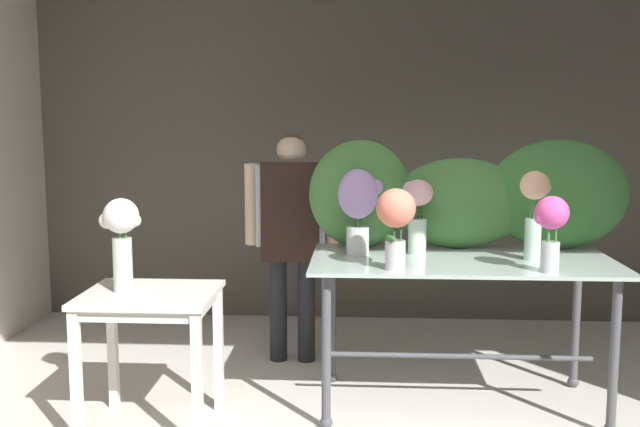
% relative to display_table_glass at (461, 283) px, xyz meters
% --- Properties ---
extents(ground_plane, '(7.74, 7.74, 0.00)m').
position_rel_display_table_glass_xyz_m(ground_plane, '(-0.36, 0.15, -0.73)').
color(ground_plane, silver).
extents(wall_back, '(5.88, 0.12, 2.89)m').
position_rel_display_table_glass_xyz_m(wall_back, '(-0.36, 1.91, 0.71)').
color(wall_back, '#5B564C').
rests_on(wall_back, ground).
extents(display_table_glass, '(1.72, 0.90, 0.88)m').
position_rel_display_table_glass_xyz_m(display_table_glass, '(0.00, 0.00, 0.00)').
color(display_table_glass, '#B0C3BB').
rests_on(display_table_glass, ground).
extents(side_table_white, '(0.70, 0.62, 0.76)m').
position_rel_display_table_glass_xyz_m(side_table_white, '(-1.70, -0.40, -0.08)').
color(side_table_white, silver).
rests_on(side_table_white, ground).
extents(florist, '(0.64, 0.24, 1.56)m').
position_rel_display_table_glass_xyz_m(florist, '(-1.05, 0.74, 0.24)').
color(florist, '#232328').
rests_on(florist, ground).
extents(foliage_backdrop, '(1.93, 0.29, 0.67)m').
position_rel_display_table_glass_xyz_m(foliage_backdrop, '(0.04, 0.33, 0.46)').
color(foliage_backdrop, '#477F3D').
rests_on(foliage_backdrop, display_table_glass).
extents(vase_peach_roses, '(0.18, 0.16, 0.50)m').
position_rel_display_table_glass_xyz_m(vase_peach_roses, '(0.39, -0.01, 0.45)').
color(vase_peach_roses, silver).
rests_on(vase_peach_roses, display_table_glass).
extents(vase_coral_stock, '(0.21, 0.21, 0.43)m').
position_rel_display_table_glass_xyz_m(vase_coral_stock, '(-0.39, -0.32, 0.42)').
color(vase_coral_stock, silver).
rests_on(vase_coral_stock, display_table_glass).
extents(vase_fuchsia_snapdragons, '(0.18, 0.17, 0.40)m').
position_rel_display_table_glass_xyz_m(vase_fuchsia_snapdragons, '(0.40, -0.34, 0.39)').
color(vase_fuchsia_snapdragons, silver).
rests_on(vase_fuchsia_snapdragons, display_table_glass).
extents(vase_lilac_freesia, '(0.26, 0.23, 0.50)m').
position_rel_display_table_glass_xyz_m(vase_lilac_freesia, '(-0.59, 0.07, 0.45)').
color(vase_lilac_freesia, silver).
rests_on(vase_lilac_freesia, display_table_glass).
extents(vase_blush_lilies, '(0.18, 0.18, 0.44)m').
position_rel_display_table_glass_xyz_m(vase_blush_lilies, '(-0.25, 0.14, 0.41)').
color(vase_blush_lilies, silver).
rests_on(vase_blush_lilies, display_table_glass).
extents(vase_white_roses_tall, '(0.22, 0.19, 0.50)m').
position_rel_display_table_glass_xyz_m(vase_white_roses_tall, '(-1.84, -0.40, 0.33)').
color(vase_white_roses_tall, silver).
rests_on(vase_white_roses_tall, side_table_white).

